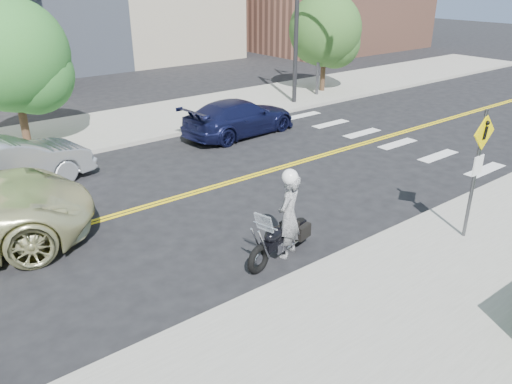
{
  "coord_description": "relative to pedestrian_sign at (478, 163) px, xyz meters",
  "views": [
    {
      "loc": [
        -5.94,
        -11.37,
        5.75
      ],
      "look_at": [
        0.47,
        -3.21,
        1.2
      ],
      "focal_mm": 35.0,
      "sensor_mm": 36.0,
      "label": 1
    }
  ],
  "objects": [
    {
      "name": "ground_plane",
      "position": [
        -4.2,
        6.31,
        -1.96
      ],
      "size": [
        120.0,
        120.0,
        0.0
      ],
      "primitive_type": "plane",
      "color": "black",
      "rests_on": "ground"
    },
    {
      "name": "sidewalk_near",
      "position": [
        -4.2,
        -1.19,
        -1.89
      ],
      "size": [
        60.0,
        5.0,
        0.15
      ],
      "primitive_type": "cube",
      "color": "#9E9B91",
      "rests_on": "ground_plane"
    },
    {
      "name": "sidewalk_far",
      "position": [
        -4.2,
        13.81,
        -1.89
      ],
      "size": [
        60.0,
        5.0,
        0.15
      ],
      "primitive_type": "cube",
      "color": "#9E9B91",
      "rests_on": "ground_plane"
    },
    {
      "name": "lamp_post",
      "position": [
        7.8,
        12.81,
        2.19
      ],
      "size": [
        0.16,
        0.16,
        8.0
      ],
      "primitive_type": "cylinder",
      "color": "#4C4C51",
      "rests_on": "sidewalk_far"
    },
    {
      "name": "traffic_light",
      "position": [
        5.8,
        11.39,
        2.71
      ],
      "size": [
        0.28,
        4.5,
        7.0
      ],
      "color": "black",
      "rests_on": "sidewalk_far"
    },
    {
      "name": "pedestrian_sign",
      "position": [
        0.0,
        0.0,
        0.0
      ],
      "size": [
        0.78,
        0.08,
        3.0
      ],
      "color": "#4C4C51",
      "rests_on": "sidewalk_near"
    },
    {
      "name": "motorcyclist",
      "position": [
        -3.64,
        2.07,
        -0.94
      ],
      "size": [
        0.83,
        0.72,
        2.05
      ],
      "rotation": [
        0.0,
        0.0,
        3.58
      ],
      "color": "#AFAEB3",
      "rests_on": "ground"
    },
    {
      "name": "motorcycle",
      "position": [
        -3.82,
        2.14,
        -1.32
      ],
      "size": [
        2.19,
        1.13,
        1.28
      ],
      "primitive_type": null,
      "rotation": [
        0.0,
        0.0,
        0.25
      ],
      "color": "black",
      "rests_on": "ground"
    },
    {
      "name": "parked_car_silver",
      "position": [
        -7.5,
        9.77,
        -1.19
      ],
      "size": [
        4.89,
        2.36,
        1.54
      ],
      "primitive_type": "imported",
      "rotation": [
        0.0,
        0.0,
        1.73
      ],
      "color": "#A9ADB1",
      "rests_on": "ground"
    },
    {
      "name": "parked_car_blue",
      "position": [
        0.91,
        10.05,
        -1.27
      ],
      "size": [
        4.91,
        2.35,
        1.38
      ],
      "primitive_type": "imported",
      "rotation": [
        0.0,
        0.0,
        1.66
      ],
      "color": "#151941",
      "rests_on": "ground"
    },
    {
      "name": "tree_far_a",
      "position": [
        -6.07,
        13.29,
        1.32
      ],
      "size": [
        3.79,
        3.79,
        5.18
      ],
      "rotation": [
        0.0,
        0.0,
        -0.1
      ],
      "color": "#382619",
      "rests_on": "ground"
    },
    {
      "name": "tree_far_b",
      "position": [
        8.67,
        13.31,
        1.23
      ],
      "size": [
        3.62,
        3.62,
        5.01
      ],
      "rotation": [
        0.0,
        0.0,
        -0.2
      ],
      "color": "#382619",
      "rests_on": "ground"
    }
  ]
}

